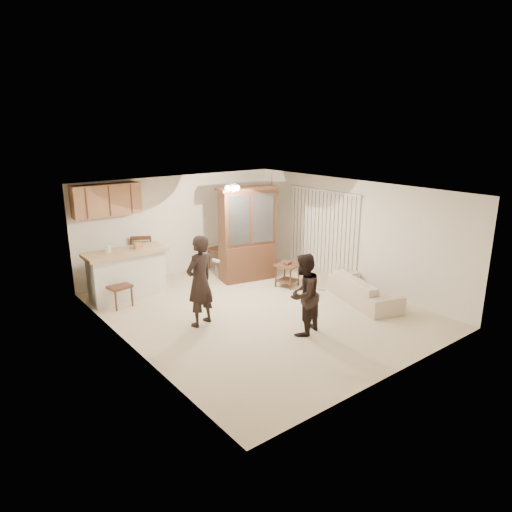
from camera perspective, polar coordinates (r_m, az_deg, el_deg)
floor at (r=9.52m, az=0.43°, el=-6.78°), size 6.50×6.50×0.00m
ceiling at (r=8.86m, az=0.47°, el=8.30°), size 5.50×6.50×0.02m
wall_back at (r=11.76m, az=-9.42°, el=3.85°), size 5.50×0.02×2.50m
wall_front at (r=6.98m, az=17.25°, el=-5.22°), size 5.50×0.02×2.50m
wall_left at (r=7.79m, az=-15.67°, el=-2.87°), size 0.02×6.50×2.50m
wall_right at (r=10.97m, az=11.82°, el=2.84°), size 0.02×6.50×2.50m
breakfast_bar at (r=10.41m, az=-15.78°, el=-2.44°), size 1.60×0.55×1.00m
bar_top at (r=10.26m, az=-16.02°, el=0.48°), size 1.75×0.70×0.08m
upper_cabinets at (r=10.69m, az=-18.17°, el=6.68°), size 1.50×0.34×0.70m
vertical_blinds at (r=11.57m, az=8.27°, el=2.93°), size 0.06×2.30×2.10m
ceiling_fixture at (r=9.94m, az=-2.95°, el=8.55°), size 0.36×0.36×0.20m
hanging_plant at (r=12.23m, az=1.98°, el=7.38°), size 0.43×0.37×0.48m
plant_cord at (r=12.18m, az=1.99°, el=8.89°), size 0.01×0.01×0.65m
sofa at (r=10.12m, az=13.38°, el=-3.61°), size 1.26×2.01×0.73m
adult at (r=8.62m, az=-7.06°, el=-2.99°), size 0.75×0.60×1.80m
child at (r=8.31m, az=5.92°, el=-5.35°), size 0.78×0.68×1.35m
china_hutch at (r=11.10m, az=-1.08°, el=2.67°), size 1.53×0.85×2.28m
side_table at (r=10.81m, az=3.94°, el=-2.37°), size 0.62×0.62×0.61m
chair_bar at (r=10.04m, az=-16.73°, el=-4.50°), size 0.51×0.51×1.02m
chair_hutch_left at (r=11.12m, az=-14.01°, el=-2.06°), size 0.70×0.70×1.17m
chair_hutch_right at (r=12.18m, az=-4.50°, el=-0.03°), size 0.59×0.59×1.17m
controller_adult at (r=8.22m, az=-5.05°, el=-0.59°), size 0.09×0.16×0.05m
controller_child at (r=8.07m, az=8.17°, el=-4.17°), size 0.08×0.14×0.04m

